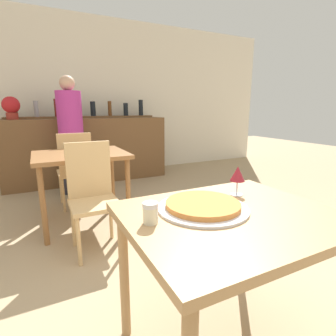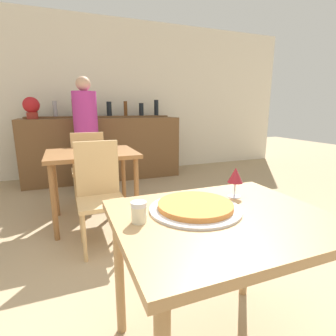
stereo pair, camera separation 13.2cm
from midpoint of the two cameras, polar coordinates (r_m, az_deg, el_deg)
The scene contains 12 objects.
wall_back at distance 5.12m, azimuth -14.40°, elevation 14.50°, with size 8.00×0.05×2.80m.
dining_table_near at distance 1.25m, azimuth 14.80°, elevation -13.90°, with size 0.95×0.78×0.76m.
dining_table_far at distance 2.87m, azimuth -14.95°, elevation 1.39°, with size 0.91×0.75×0.78m.
bar_counter at distance 4.67m, azimuth -12.98°, elevation 4.04°, with size 2.60×0.56×1.06m.
bar_back_shelf at distance 4.76m, azimuth -13.10°, elevation 11.49°, with size 2.39×0.24×0.31m.
chair_far_side_front at distance 2.38m, azimuth -13.15°, elevation -4.40°, with size 0.40×0.40×0.94m.
chair_far_side_back at distance 3.42m, azimuth -15.91°, elevation 0.67°, with size 0.40×0.40×0.94m.
pizza_tray at distance 1.23m, azimuth 9.04°, elevation -8.42°, with size 0.42×0.42×0.04m.
cheese_shaker at distance 1.09m, azimuth -2.89°, elevation -9.60°, with size 0.07×0.07×0.09m.
person_standing at distance 4.01m, azimuth -16.45°, elevation 7.75°, with size 0.34×0.34×1.66m.
wine_glass at distance 1.43m, azimuth 17.04°, elevation -1.72°, with size 0.08×0.08×0.16m.
potted_plant at distance 4.53m, azimuth -26.87°, elevation 11.82°, with size 0.24×0.24×0.33m.
Camera 2 is at (-0.63, -0.92, 1.22)m, focal length 28.00 mm.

